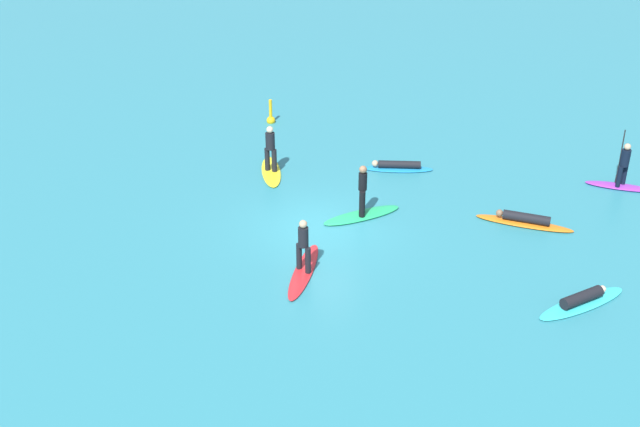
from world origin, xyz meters
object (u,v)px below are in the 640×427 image
(surfer_on_yellow_board, at_px, (271,160))
(surfer_on_blue_board, at_px, (397,166))
(surfer_on_orange_board, at_px, (524,221))
(surfer_on_teal_board, at_px, (582,301))
(surfer_on_purple_board, at_px, (622,176))
(surfer_on_red_board, at_px, (304,260))
(surfer_on_green_board, at_px, (362,205))
(marker_buoy, at_px, (271,118))

(surfer_on_yellow_board, xyz_separation_m, surfer_on_blue_board, (4.69, 0.93, -0.38))
(surfer_on_yellow_board, relative_size, surfer_on_orange_board, 0.89)
(surfer_on_orange_board, height_order, surfer_on_teal_board, surfer_on_teal_board)
(surfer_on_orange_board, height_order, surfer_on_purple_board, surfer_on_purple_board)
(surfer_on_red_board, height_order, surfer_on_teal_board, surfer_on_red_board)
(surfer_on_red_board, relative_size, surfer_on_teal_board, 1.13)
(surfer_on_green_board, bearing_deg, surfer_on_purple_board, 166.17)
(surfer_on_red_board, height_order, surfer_on_blue_board, surfer_on_red_board)
(surfer_on_yellow_board, bearing_deg, surfer_on_red_board, 3.85)
(surfer_on_orange_board, bearing_deg, surfer_on_red_board, 43.08)
(surfer_on_red_board, relative_size, marker_buoy, 2.87)
(surfer_on_teal_board, height_order, surfer_on_blue_board, surfer_on_teal_board)
(surfer_on_red_board, bearing_deg, surfer_on_green_board, 163.77)
(surfer_on_teal_board, bearing_deg, surfer_on_purple_board, 34.64)
(surfer_on_orange_board, distance_m, marker_buoy, 12.86)
(surfer_on_orange_board, distance_m, surfer_on_purple_board, 4.98)
(surfer_on_red_board, xyz_separation_m, surfer_on_blue_board, (2.37, 7.76, -0.31))
(surfer_on_yellow_board, xyz_separation_m, marker_buoy, (-1.01, 5.12, -0.30))
(surfer_on_green_board, height_order, surfer_on_teal_board, surfer_on_green_board)
(surfer_on_blue_board, bearing_deg, surfer_on_red_board, 68.22)
(surfer_on_green_board, height_order, surfer_on_blue_board, surfer_on_green_board)
(surfer_on_yellow_board, relative_size, surfer_on_green_board, 1.04)
(surfer_on_blue_board, bearing_deg, surfer_on_purple_board, 171.84)
(surfer_on_teal_board, bearing_deg, surfer_on_orange_board, 66.73)
(surfer_on_green_board, xyz_separation_m, surfer_on_blue_board, (0.99, 3.98, -0.29))
(surfer_on_red_board, xyz_separation_m, surfer_on_yellow_board, (-2.32, 6.83, 0.06))
(surfer_on_blue_board, relative_size, marker_buoy, 2.39)
(surfer_on_yellow_board, height_order, surfer_on_purple_board, surfer_on_purple_board)
(surfer_on_red_board, relative_size, surfer_on_orange_board, 1.00)
(surfer_on_orange_board, bearing_deg, marker_buoy, -25.78)
(surfer_on_yellow_board, xyz_separation_m, surfer_on_orange_board, (9.06, -2.89, -0.35))
(surfer_on_red_board, bearing_deg, surfer_on_yellow_board, -157.39)
(surfer_on_purple_board, distance_m, marker_buoy, 14.52)
(surfer_on_green_board, relative_size, surfer_on_teal_board, 0.96)
(surfer_on_teal_board, xyz_separation_m, surfer_on_purple_board, (2.51, 7.89, 0.33))
(surfer_on_green_board, xyz_separation_m, surfer_on_purple_board, (9.03, 3.51, 0.06))
(surfer_on_orange_board, distance_m, surfer_on_blue_board, 5.80)
(surfer_on_orange_board, distance_m, surfer_on_green_board, 5.36)
(surfer_on_red_board, xyz_separation_m, surfer_on_orange_board, (6.74, 3.95, -0.29))
(surfer_on_red_board, distance_m, surfer_on_green_board, 4.03)
(surfer_on_red_board, distance_m, surfer_on_yellow_board, 7.22)
(surfer_on_teal_board, bearing_deg, surfer_on_red_board, 137.89)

